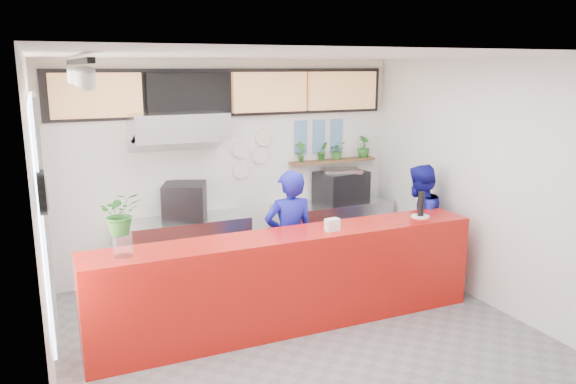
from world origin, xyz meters
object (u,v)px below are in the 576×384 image
object	(u,v)px
espresso_machine	(341,187)
service_counter	(291,280)
panini_oven	(185,201)
staff_center	(290,239)
pepper_mill	(421,204)
staff_right	(418,225)

from	to	relation	value
espresso_machine	service_counter	bearing A→B (deg)	-142.79
panini_oven	staff_center	bearing A→B (deg)	-31.87
staff_center	pepper_mill	distance (m)	1.66
staff_right	service_counter	bearing A→B (deg)	-14.03
service_counter	staff_right	size ratio (longest dim) A/B	2.75
panini_oven	pepper_mill	xyz separation A→B (m)	(2.48, -1.81, 0.12)
espresso_machine	pepper_mill	xyz separation A→B (m)	(0.09, -1.81, 0.13)
service_counter	staff_right	distance (m)	2.19
espresso_machine	staff_right	xyz separation A→B (m)	(0.47, -1.29, -0.31)
service_counter	staff_right	world-z (taller)	staff_right
espresso_machine	staff_center	size ratio (longest dim) A/B	0.42
pepper_mill	panini_oven	bearing A→B (deg)	143.88
service_counter	panini_oven	world-z (taller)	panini_oven
service_counter	staff_center	xyz separation A→B (m)	(0.22, 0.52, 0.31)
staff_center	pepper_mill	world-z (taller)	staff_center
service_counter	panini_oven	bearing A→B (deg)	112.46
espresso_machine	pepper_mill	bearing A→B (deg)	-97.44
staff_center	panini_oven	bearing A→B (deg)	-46.74
espresso_machine	pepper_mill	size ratio (longest dim) A/B	2.40
service_counter	staff_right	bearing A→B (deg)	13.59
service_counter	staff_center	distance (m)	0.64
panini_oven	service_counter	bearing A→B (deg)	-46.36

